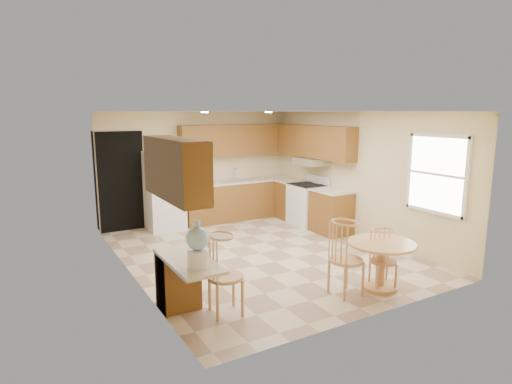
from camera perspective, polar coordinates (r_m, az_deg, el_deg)
floor at (r=7.73m, az=0.55°, el=-8.15°), size 5.50×5.50×0.00m
ceiling at (r=7.32m, az=0.58°, el=10.71°), size 4.50×5.50×0.02m
wall_back at (r=9.87m, az=-7.60°, el=3.33°), size 4.50×0.02×2.50m
wall_front at (r=5.29m, az=15.90°, el=-3.35°), size 4.50×0.02×2.50m
wall_left at (r=6.59m, az=-16.54°, el=-0.67°), size 0.02×5.50×2.50m
wall_right at (r=8.77m, az=13.34°, el=2.22°), size 0.02×5.50×2.50m
doorway at (r=9.36m, az=-17.47°, el=1.30°), size 0.90×0.02×2.10m
base_cab_back at (r=10.10m, az=-2.24°, el=-1.10°), size 2.75×0.60×0.87m
counter_back at (r=10.01m, az=-2.26°, el=1.44°), size 2.75×0.63×0.04m
base_cab_right_a at (r=10.15m, az=4.72°, el=-1.08°), size 0.60×0.59×0.87m
counter_right_a at (r=10.06m, az=4.76°, el=1.46°), size 0.63×0.59×0.04m
base_cab_right_b at (r=9.02m, az=9.98°, el=-2.70°), size 0.60×0.80×0.87m
counter_right_b at (r=8.93m, az=10.08°, el=0.15°), size 0.63×0.80×0.04m
upper_cab_back at (r=10.03m, az=-2.66°, el=6.98°), size 2.75×0.33×0.70m
upper_cab_right at (r=9.52m, az=7.74°, el=6.69°), size 0.33×2.42×0.70m
upper_cab_left at (r=5.02m, az=-10.72°, el=3.10°), size 0.33×1.40×0.70m
sink at (r=10.00m, az=-2.38°, el=1.56°), size 0.78×0.44×0.01m
range_hood at (r=9.48m, az=7.38°, el=4.08°), size 0.50×0.76×0.14m
desk_pedestal at (r=5.69m, az=-10.33°, el=-11.56°), size 0.48×0.42×0.72m
desk_top at (r=5.21m, az=-9.04°, el=-9.02°), size 0.50×1.20×0.04m
window at (r=7.50m, az=23.00°, el=2.19°), size 0.06×1.12×1.30m
can_light_a at (r=8.16m, az=-6.87°, el=10.53°), size 0.14×0.14×0.02m
can_light_b at (r=8.81m, az=1.67°, el=10.60°), size 0.14×0.14×0.02m
refrigerator at (r=9.28m, az=-12.13°, el=0.15°), size 0.74×0.72×1.68m
stove at (r=9.59m, az=6.89°, el=-1.60°), size 0.65×0.76×1.09m
dining_table at (r=6.36m, az=16.31°, el=-8.51°), size 0.94×0.94×0.69m
chair_table_a at (r=5.93m, az=12.65°, el=-7.89°), size 0.46×0.59×1.04m
chair_table_b at (r=6.32m, az=17.19°, el=-8.07°), size 0.37×0.41×0.85m
chair_desk at (r=5.27m, az=-3.64°, el=-10.19°), size 0.45×0.58×1.02m
water_crock at (r=4.84m, az=-7.76°, el=-7.18°), size 0.27×0.27×0.55m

